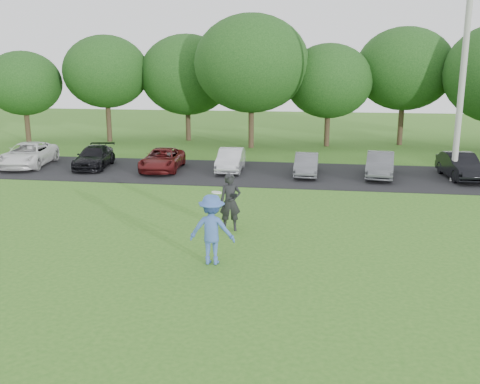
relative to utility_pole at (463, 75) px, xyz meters
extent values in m
plane|color=#32681D|center=(-8.91, -12.55, -4.95)|extent=(100.00, 100.00, 0.00)
cube|color=black|center=(-8.91, 0.45, -4.93)|extent=(32.00, 6.50, 0.03)
cylinder|color=#A2A29D|center=(0.00, 0.00, 0.00)|extent=(0.28, 0.28, 9.89)
imported|color=#3E5FAF|center=(-9.21, -12.29, -3.96)|extent=(1.29, 0.75, 1.98)
cylinder|color=white|center=(-9.02, -12.48, -2.85)|extent=(0.27, 0.27, 0.06)
imported|color=black|center=(-9.22, -9.18, -3.97)|extent=(0.78, 0.59, 1.94)
cube|color=black|center=(-9.04, -9.36, -3.69)|extent=(0.16, 0.12, 0.10)
imported|color=white|center=(-22.02, 0.49, -4.29)|extent=(2.77, 4.80, 1.26)
imported|color=black|center=(-18.29, 0.62, -4.35)|extent=(2.11, 4.07, 1.13)
imported|color=#551213|center=(-14.47, 0.46, -4.35)|extent=(2.16, 4.18, 1.13)
imported|color=silver|center=(-10.90, 0.80, -4.34)|extent=(1.38, 3.56, 1.16)
imported|color=#5A5D62|center=(-6.97, 0.30, -4.38)|extent=(1.16, 3.27, 1.07)
imported|color=#505357|center=(-3.38, 0.40, -4.31)|extent=(1.72, 3.79, 1.21)
imported|color=black|center=(0.42, 0.58, -4.30)|extent=(1.67, 3.87, 1.24)
cylinder|color=#38281C|center=(-26.91, 9.05, -3.85)|extent=(0.36, 0.36, 2.20)
ellipsoid|color=#214C19|center=(-26.91, 9.05, -0.80)|extent=(5.20, 5.20, 4.42)
cylinder|color=#38281C|center=(-21.41, 10.45, -3.60)|extent=(0.36, 0.36, 2.70)
ellipsoid|color=#214C19|center=(-21.41, 10.45, -0.02)|extent=(5.94, 5.94, 5.05)
cylinder|color=#38281C|center=(-15.91, 11.85, -3.85)|extent=(0.36, 0.36, 2.20)
ellipsoid|color=#214C19|center=(-15.91, 11.85, -0.24)|extent=(6.68, 6.68, 5.68)
cylinder|color=#38281C|center=(-10.91, 9.05, -3.60)|extent=(0.36, 0.36, 2.70)
ellipsoid|color=#214C19|center=(-10.91, 9.05, 0.54)|extent=(7.42, 7.42, 6.31)
cylinder|color=#38281C|center=(-5.91, 10.45, -3.85)|extent=(0.36, 0.36, 2.20)
ellipsoid|color=#214C19|center=(-5.91, 10.45, -0.59)|extent=(5.76, 5.76, 4.90)
cylinder|color=#38281C|center=(-0.91, 11.85, -3.60)|extent=(0.36, 0.36, 2.70)
ellipsoid|color=#214C19|center=(-0.91, 11.85, 0.19)|extent=(6.50, 6.50, 5.53)
camera|label=1|loc=(-6.31, -26.16, 0.51)|focal=40.00mm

